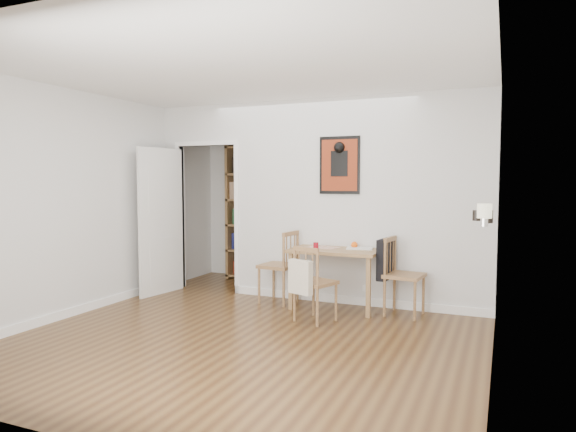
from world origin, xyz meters
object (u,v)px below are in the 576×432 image
at_px(bookshelf, 255,213).
at_px(ceramic_jar_b, 477,215).
at_px(ceramic_jar_a, 487,216).
at_px(red_glass, 316,246).
at_px(chair_left, 278,267).
at_px(chair_right, 403,275).
at_px(mantel_lamp, 484,212).
at_px(fireplace, 484,281).
at_px(dining_table, 336,256).
at_px(notebook, 360,248).
at_px(orange_fruit, 354,245).
at_px(chair_front, 315,283).

bearing_deg(bookshelf, ceramic_jar_b, -28.19).
bearing_deg(ceramic_jar_a, ceramic_jar_b, 113.40).
height_order(red_glass, ceramic_jar_b, ceramic_jar_b).
xyz_separation_m(chair_left, bookshelf, (-0.99, 1.33, 0.58)).
xyz_separation_m(chair_right, mantel_lamp, (0.90, -1.12, 0.81)).
xyz_separation_m(chair_right, bookshelf, (-2.57, 1.33, 0.58)).
height_order(red_glass, mantel_lamp, mantel_lamp).
relative_size(fireplace, ceramic_jar_b, 11.85).
bearing_deg(dining_table, notebook, 19.86).
bearing_deg(red_glass, orange_fruit, 30.93).
bearing_deg(dining_table, mantel_lamp, -33.70).
distance_m(chair_right, notebook, 0.62).
bearing_deg(ceramic_jar_a, orange_fruit, 150.09).
bearing_deg(chair_front, red_glass, 108.48).
bearing_deg(ceramic_jar_a, chair_front, 177.32).
relative_size(bookshelf, ceramic_jar_b, 20.14).
relative_size(fireplace, ceramic_jar_a, 10.23).
relative_size(dining_table, notebook, 3.45).
xyz_separation_m(notebook, mantel_lamp, (1.45, -1.24, 0.55)).
relative_size(red_glass, mantel_lamp, 0.40).
bearing_deg(ceramic_jar_a, fireplace, -95.61).
bearing_deg(red_glass, bookshelf, 137.25).
relative_size(fireplace, red_glass, 15.62).
bearing_deg(chair_front, orange_fruit, 74.27).
distance_m(chair_left, ceramic_jar_b, 2.55).
height_order(dining_table, bookshelf, bookshelf).
bearing_deg(chair_right, orange_fruit, 165.48).
distance_m(orange_fruit, mantel_lamp, 2.06).
bearing_deg(bookshelf, ceramic_jar_a, -30.53).
bearing_deg(dining_table, chair_right, -1.68).
relative_size(orange_fruit, notebook, 0.26).
xyz_separation_m(chair_front, fireplace, (1.76, -0.18, 0.19)).
height_order(chair_left, notebook, chair_left).
bearing_deg(orange_fruit, bookshelf, 148.98).
height_order(dining_table, notebook, notebook).
bearing_deg(red_glass, dining_table, 26.41).
height_order(dining_table, chair_right, chair_right).
bearing_deg(red_glass, notebook, 22.89).
bearing_deg(notebook, red_glass, -157.11).
height_order(chair_left, chair_front, chair_left).
distance_m(notebook, mantel_lamp, 1.98).
distance_m(mantel_lamp, ceramic_jar_a, 0.40).
xyz_separation_m(chair_left, mantel_lamp, (2.48, -1.12, 0.82)).
xyz_separation_m(chair_front, bookshelf, (-1.72, 1.97, 0.62)).
bearing_deg(ceramic_jar_a, chair_right, 141.68).
distance_m(dining_table, orange_fruit, 0.27).
height_order(chair_front, fireplace, fireplace).
bearing_deg(mantel_lamp, chair_front, 164.69).
relative_size(chair_front, ceramic_jar_b, 8.02).
bearing_deg(orange_fruit, fireplace, -32.68).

